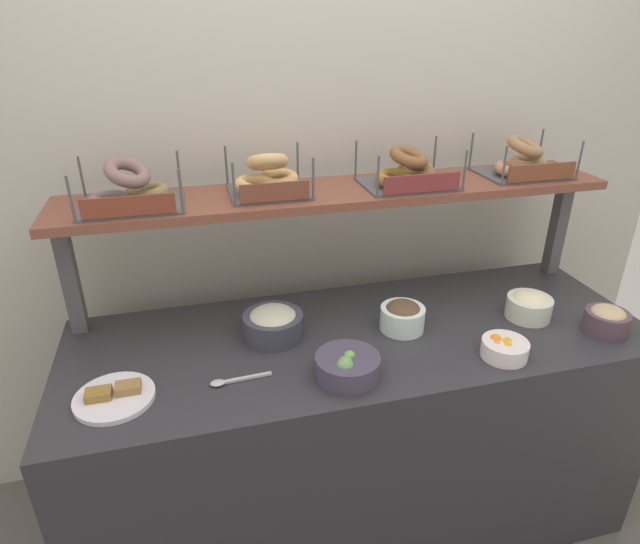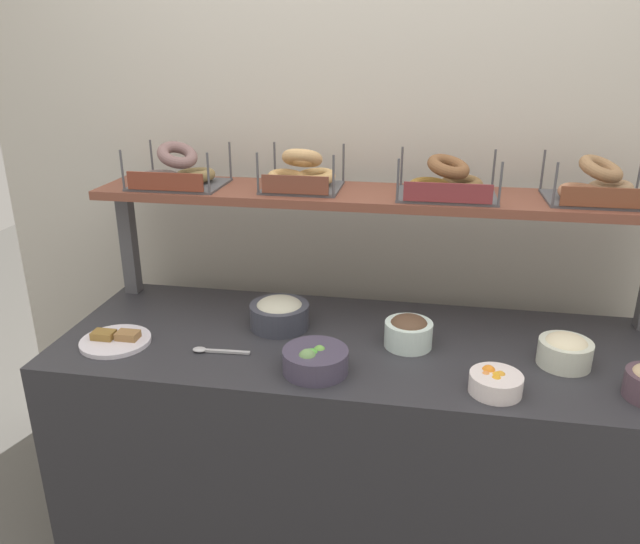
{
  "view_description": "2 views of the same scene",
  "coord_description": "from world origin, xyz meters",
  "px_view_note": "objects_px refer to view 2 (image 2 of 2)",
  "views": [
    {
      "loc": [
        -0.52,
        -1.45,
        1.83
      ],
      "look_at": [
        -0.14,
        0.02,
        1.09
      ],
      "focal_mm": 30.03,
      "sensor_mm": 36.0,
      "label": 1
    },
    {
      "loc": [
        0.17,
        -1.74,
        1.75
      ],
      "look_at": [
        -0.15,
        0.03,
        1.07
      ],
      "focal_mm": 34.01,
      "sensor_mm": 36.0,
      "label": 2
    }
  ],
  "objects_px": {
    "bowl_fruit_salad": "(495,382)",
    "bagel_basket_everything": "(597,187)",
    "bowl_veggie_mix": "(315,360)",
    "bagel_basket_poppy": "(178,173)",
    "bowl_tuna_salad": "(279,313)",
    "bagel_basket_cinnamon_raisin": "(447,183)",
    "bowl_chocolate_spread": "(409,331)",
    "bagel_basket_sesame": "(302,175)",
    "bowl_potato_salad": "(565,350)",
    "serving_plate_white": "(116,340)",
    "serving_spoon_near_plate": "(212,350)"
  },
  "relations": [
    {
      "from": "bagel_basket_everything",
      "to": "bowl_tuna_salad",
      "type": "bearing_deg",
      "value": -168.44
    },
    {
      "from": "serving_plate_white",
      "to": "bagel_basket_everything",
      "type": "relative_size",
      "value": 0.71
    },
    {
      "from": "bagel_basket_everything",
      "to": "serving_spoon_near_plate",
      "type": "bearing_deg",
      "value": -160.04
    },
    {
      "from": "bowl_potato_salad",
      "to": "bagel_basket_sesame",
      "type": "height_order",
      "value": "bagel_basket_sesame"
    },
    {
      "from": "bagel_basket_poppy",
      "to": "serving_plate_white",
      "type": "bearing_deg",
      "value": -102.62
    },
    {
      "from": "bowl_potato_salad",
      "to": "bagel_basket_everything",
      "type": "distance_m",
      "value": 0.54
    },
    {
      "from": "bowl_fruit_salad",
      "to": "serving_plate_white",
      "type": "relative_size",
      "value": 0.65
    },
    {
      "from": "bowl_fruit_salad",
      "to": "bowl_potato_salad",
      "type": "bearing_deg",
      "value": 41.79
    },
    {
      "from": "bowl_tuna_salad",
      "to": "bagel_basket_cinnamon_raisin",
      "type": "xyz_separation_m",
      "value": [
        0.53,
        0.18,
        0.42
      ]
    },
    {
      "from": "bowl_potato_salad",
      "to": "bowl_tuna_salad",
      "type": "distance_m",
      "value": 0.9
    },
    {
      "from": "serving_spoon_near_plate",
      "to": "bagel_basket_everything",
      "type": "height_order",
      "value": "bagel_basket_everything"
    },
    {
      "from": "bowl_veggie_mix",
      "to": "serving_spoon_near_plate",
      "type": "height_order",
      "value": "bowl_veggie_mix"
    },
    {
      "from": "bowl_fruit_salad",
      "to": "bagel_basket_sesame",
      "type": "distance_m",
      "value": 0.94
    },
    {
      "from": "bowl_chocolate_spread",
      "to": "bowl_tuna_salad",
      "type": "bearing_deg",
      "value": 172.17
    },
    {
      "from": "bagel_basket_poppy",
      "to": "bagel_basket_sesame",
      "type": "xyz_separation_m",
      "value": [
        0.44,
        0.03,
        0.0
      ]
    },
    {
      "from": "serving_spoon_near_plate",
      "to": "bagel_basket_everything",
      "type": "xyz_separation_m",
      "value": [
        1.16,
        0.42,
        0.47
      ]
    },
    {
      "from": "bowl_chocolate_spread",
      "to": "bowl_veggie_mix",
      "type": "xyz_separation_m",
      "value": [
        -0.26,
        -0.21,
        -0.01
      ]
    },
    {
      "from": "bagel_basket_everything",
      "to": "bagel_basket_sesame",
      "type": "bearing_deg",
      "value": 179.46
    },
    {
      "from": "bowl_fruit_salad",
      "to": "bagel_basket_sesame",
      "type": "height_order",
      "value": "bagel_basket_sesame"
    },
    {
      "from": "bowl_veggie_mix",
      "to": "bagel_basket_everything",
      "type": "bearing_deg",
      "value": 30.19
    },
    {
      "from": "bagel_basket_poppy",
      "to": "bowl_potato_salad",
      "type": "bearing_deg",
      "value": -12.5
    },
    {
      "from": "bowl_fruit_salad",
      "to": "bagel_basket_poppy",
      "type": "distance_m",
      "value": 1.27
    },
    {
      "from": "bagel_basket_poppy",
      "to": "bagel_basket_cinnamon_raisin",
      "type": "relative_size",
      "value": 0.98
    },
    {
      "from": "bagel_basket_cinnamon_raisin",
      "to": "bagel_basket_poppy",
      "type": "bearing_deg",
      "value": 179.97
    },
    {
      "from": "serving_plate_white",
      "to": "bagel_basket_everything",
      "type": "distance_m",
      "value": 1.61
    },
    {
      "from": "bowl_veggie_mix",
      "to": "bagel_basket_poppy",
      "type": "height_order",
      "value": "bagel_basket_poppy"
    },
    {
      "from": "bowl_fruit_salad",
      "to": "bagel_basket_everything",
      "type": "xyz_separation_m",
      "value": [
        0.31,
        0.5,
        0.45
      ]
    },
    {
      "from": "bowl_potato_salad",
      "to": "bowl_veggie_mix",
      "type": "relative_size",
      "value": 0.81
    },
    {
      "from": "bowl_veggie_mix",
      "to": "bagel_basket_poppy",
      "type": "distance_m",
      "value": 0.86
    },
    {
      "from": "serving_plate_white",
      "to": "bowl_chocolate_spread",
      "type": "bearing_deg",
      "value": 9.33
    },
    {
      "from": "bowl_veggie_mix",
      "to": "bagel_basket_cinnamon_raisin",
      "type": "relative_size",
      "value": 0.61
    },
    {
      "from": "bowl_chocolate_spread",
      "to": "bowl_veggie_mix",
      "type": "height_order",
      "value": "bowl_chocolate_spread"
    },
    {
      "from": "bowl_potato_salad",
      "to": "bagel_basket_cinnamon_raisin",
      "type": "xyz_separation_m",
      "value": [
        -0.37,
        0.29,
        0.43
      ]
    },
    {
      "from": "serving_spoon_near_plate",
      "to": "bagel_basket_poppy",
      "type": "xyz_separation_m",
      "value": [
        -0.24,
        0.4,
        0.47
      ]
    },
    {
      "from": "bagel_basket_sesame",
      "to": "bagel_basket_cinnamon_raisin",
      "type": "relative_size",
      "value": 0.88
    },
    {
      "from": "bowl_tuna_salad",
      "to": "serving_plate_white",
      "type": "bearing_deg",
      "value": -156.63
    },
    {
      "from": "bowl_veggie_mix",
      "to": "bowl_tuna_salad",
      "type": "height_order",
      "value": "bowl_tuna_salad"
    },
    {
      "from": "bowl_veggie_mix",
      "to": "serving_spoon_near_plate",
      "type": "distance_m",
      "value": 0.34
    },
    {
      "from": "bowl_veggie_mix",
      "to": "bowl_tuna_salad",
      "type": "distance_m",
      "value": 0.32
    },
    {
      "from": "bowl_tuna_salad",
      "to": "serving_spoon_near_plate",
      "type": "distance_m",
      "value": 0.28
    },
    {
      "from": "bagel_basket_poppy",
      "to": "bowl_veggie_mix",
      "type": "bearing_deg",
      "value": -38.59
    },
    {
      "from": "bowl_fruit_salad",
      "to": "bagel_basket_poppy",
      "type": "height_order",
      "value": "bagel_basket_poppy"
    },
    {
      "from": "bowl_veggie_mix",
      "to": "serving_plate_white",
      "type": "bearing_deg",
      "value": 174.56
    },
    {
      "from": "bagel_basket_poppy",
      "to": "bagel_basket_sesame",
      "type": "height_order",
      "value": "bagel_basket_poppy"
    },
    {
      "from": "bowl_potato_salad",
      "to": "bowl_chocolate_spread",
      "type": "bearing_deg",
      "value": 174.49
    },
    {
      "from": "bowl_veggie_mix",
      "to": "bagel_basket_poppy",
      "type": "relative_size",
      "value": 0.62
    },
    {
      "from": "bowl_veggie_mix",
      "to": "bagel_basket_sesame",
      "type": "height_order",
      "value": "bagel_basket_sesame"
    },
    {
      "from": "bowl_chocolate_spread",
      "to": "bowl_tuna_salad",
      "type": "xyz_separation_m",
      "value": [
        -0.43,
        0.06,
        0.0
      ]
    },
    {
      "from": "bowl_potato_salad",
      "to": "bagel_basket_poppy",
      "type": "xyz_separation_m",
      "value": [
        -1.3,
        0.29,
        0.43
      ]
    },
    {
      "from": "bowl_potato_salad",
      "to": "bowl_fruit_salad",
      "type": "xyz_separation_m",
      "value": [
        -0.22,
        -0.19,
        -0.02
      ]
    }
  ]
}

